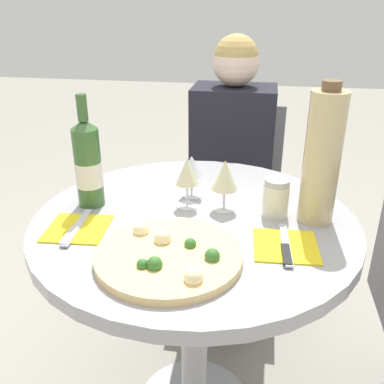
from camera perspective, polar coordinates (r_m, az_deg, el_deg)
dining_table at (r=1.22m, az=0.35°, el=-8.92°), size 0.87×0.87×0.74m
chair_behind_diner at (r=1.98m, az=5.24°, el=-1.58°), size 0.43×0.43×0.84m
seated_diner at (r=1.80m, az=4.96°, el=-0.46°), size 0.33×0.46×1.15m
pizza_large at (r=0.97m, az=-3.10°, el=-8.38°), size 0.33×0.33×0.05m
wine_bottle at (r=1.21m, az=-13.70°, el=3.62°), size 0.07×0.07×0.31m
tall_carafe at (r=1.12m, az=16.96°, el=4.35°), size 0.09×0.09×0.36m
sugar_shaker at (r=1.16m, az=11.12°, el=-0.73°), size 0.07×0.07×0.10m
wine_glass_front_left at (r=1.16m, az=-0.66°, el=2.62°), size 0.06×0.06×0.14m
wine_glass_back_left at (r=1.23m, az=-0.04°, el=3.30°), size 0.06×0.06×0.13m
wine_glass_front_right at (r=1.15m, az=4.39°, el=2.18°), size 0.07×0.07×0.15m
place_setting_left at (r=1.13m, az=-15.08°, el=-4.72°), size 0.16×0.19×0.01m
place_setting_right at (r=1.04m, az=12.38°, el=-7.06°), size 0.16×0.19×0.01m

